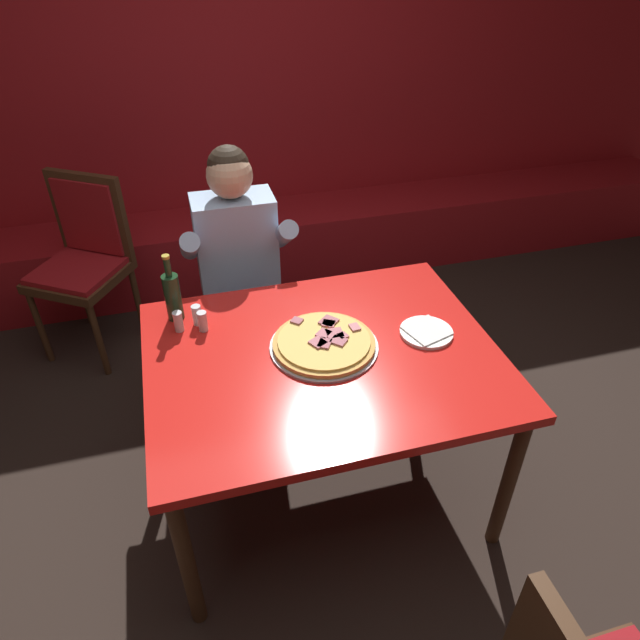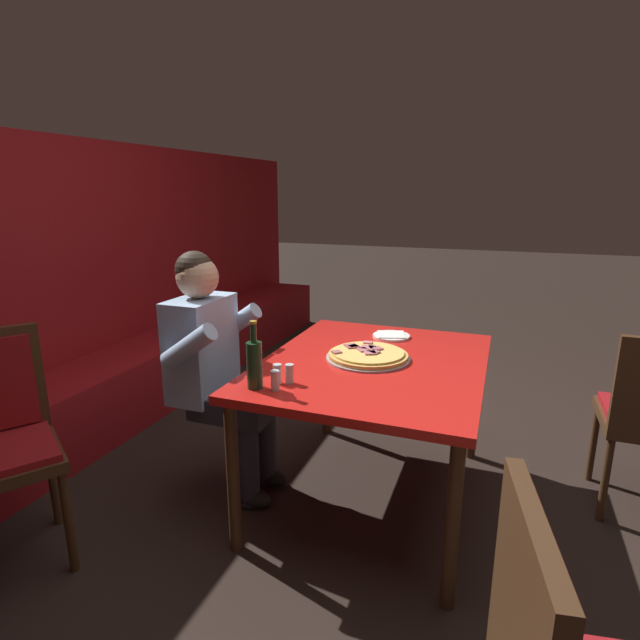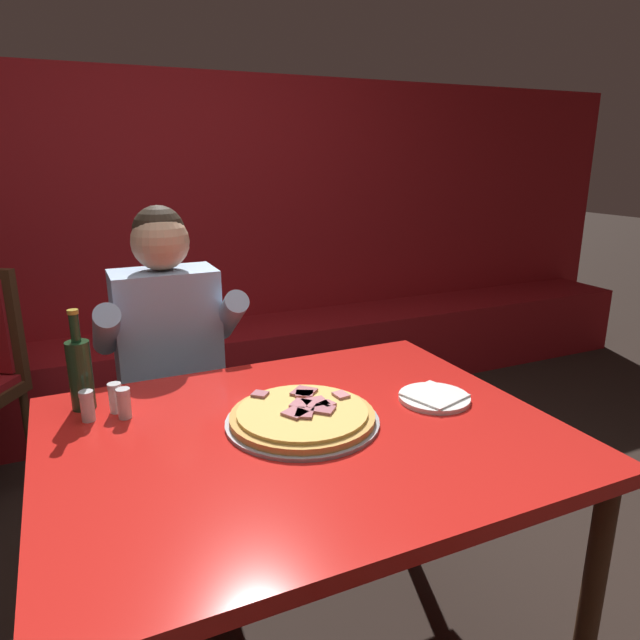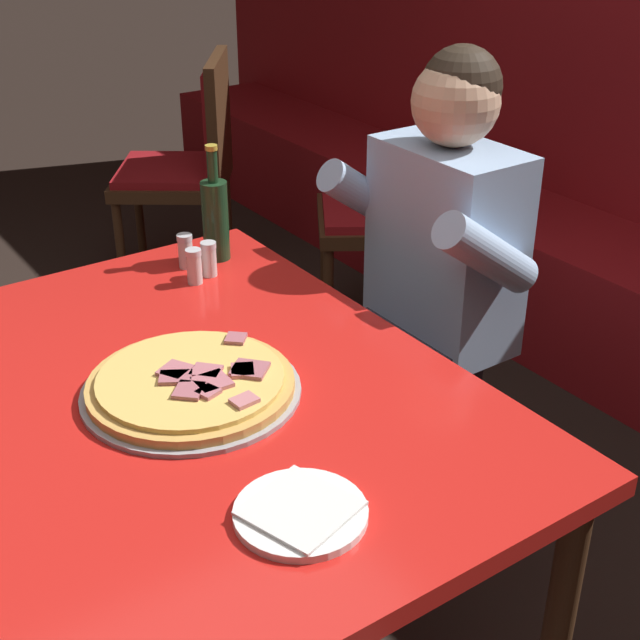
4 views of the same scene
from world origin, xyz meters
TOP-DOWN VIEW (x-y plane):
  - main_dining_table at (0.00, 0.00)m, footprint 1.32×1.04m
  - pizza at (0.02, 0.04)m, footprint 0.42×0.42m
  - plate_white_paper at (0.43, 0.01)m, footprint 0.21×0.21m
  - beer_bottle at (-0.52, 0.38)m, footprint 0.07×0.07m
  - shaker_parmesan at (-0.52, 0.37)m, footprint 0.04×0.04m
  - shaker_oregano at (-0.43, 0.32)m, footprint 0.04×0.04m
  - shaker_red_pepper_flakes at (-0.51, 0.29)m, footprint 0.04×0.04m
  - shaker_black_pepper at (-0.42, 0.27)m, footprint 0.04×0.04m
  - diner_seated_blue_shirt at (-0.19, 0.77)m, footprint 0.53×0.53m
  - dining_chair_far_right at (-0.97, 1.37)m, footprint 0.61×0.61m
  - dining_chair_side_aisle at (-1.77, 0.94)m, footprint 0.61×0.61m

SIDE VIEW (x-z plane):
  - dining_chair_side_aisle at x=-1.77m, z-range 0.09..1.08m
  - dining_chair_far_right at x=-0.97m, z-range 0.09..1.08m
  - main_dining_table at x=0.00m, z-range 0.30..1.06m
  - diner_seated_blue_shirt at x=-0.19m, z-range 0.07..1.34m
  - plate_white_paper at x=0.43m, z-range 0.75..0.77m
  - pizza at x=0.02m, z-range 0.75..0.79m
  - shaker_parmesan at x=-0.52m, z-range 0.75..0.83m
  - shaker_oregano at x=-0.43m, z-range 0.75..0.83m
  - shaker_red_pepper_flakes at x=-0.51m, z-range 0.75..0.83m
  - shaker_black_pepper at x=-0.42m, z-range 0.75..0.83m
  - beer_bottle at x=-0.52m, z-range 0.72..1.01m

